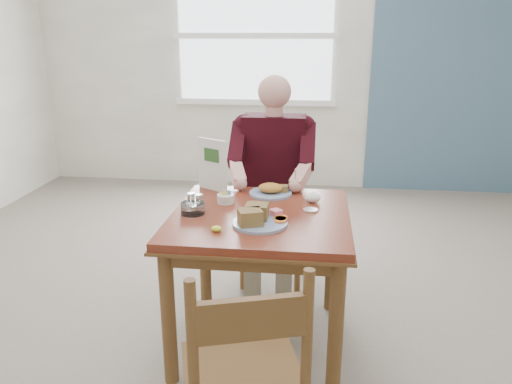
# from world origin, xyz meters

# --- Properties ---
(floor) EXTENTS (6.00, 6.00, 0.00)m
(floor) POSITION_xyz_m (0.00, 0.00, 0.00)
(floor) COLOR #6E6359
(floor) RESTS_ON ground
(wall_back) EXTENTS (5.50, 0.00, 5.50)m
(wall_back) POSITION_xyz_m (0.00, 3.00, 1.40)
(wall_back) COLOR white
(wall_back) RESTS_ON ground
(accent_panel) EXTENTS (1.60, 0.02, 2.80)m
(accent_panel) POSITION_xyz_m (1.60, 2.98, 1.40)
(accent_panel) COLOR #43647C
(accent_panel) RESTS_ON ground
(lemon_wedge) EXTENTS (0.06, 0.04, 0.03)m
(lemon_wedge) POSITION_xyz_m (-0.17, -0.27, 0.76)
(lemon_wedge) COLOR #F0F533
(lemon_wedge) RESTS_ON table
(napkin) EXTENTS (0.10, 0.08, 0.05)m
(napkin) POSITION_xyz_m (0.26, 0.21, 0.78)
(napkin) COLOR white
(napkin) RESTS_ON table
(metal_dish) EXTENTS (0.10, 0.10, 0.01)m
(metal_dish) POSITION_xyz_m (0.25, 0.07, 0.75)
(metal_dish) COLOR silver
(metal_dish) RESTS_ON table
(window) EXTENTS (1.72, 0.04, 1.42)m
(window) POSITION_xyz_m (-0.40, 2.97, 1.60)
(window) COLOR white
(window) RESTS_ON wall_back
(table) EXTENTS (0.92, 0.92, 0.75)m
(table) POSITION_xyz_m (0.00, 0.00, 0.64)
(table) COLOR maroon
(table) RESTS_ON ground
(chair_far) EXTENTS (0.42, 0.42, 0.95)m
(chair_far) POSITION_xyz_m (0.00, 0.80, 0.48)
(chair_far) COLOR brown
(chair_far) RESTS_ON ground
(chair_near) EXTENTS (0.53, 0.53, 0.95)m
(chair_near) POSITION_xyz_m (0.05, -0.94, 0.48)
(chair_near) COLOR brown
(chair_near) RESTS_ON ground
(diner) EXTENTS (0.53, 0.56, 1.39)m
(diner) POSITION_xyz_m (0.00, 0.71, 0.81)
(diner) COLOR gray
(diner) RESTS_ON chair_far
(near_plate) EXTENTS (0.32, 0.32, 0.09)m
(near_plate) POSITION_xyz_m (0.00, -0.15, 0.78)
(near_plate) COLOR white
(near_plate) RESTS_ON table
(far_plate) EXTENTS (0.25, 0.25, 0.07)m
(far_plate) POSITION_xyz_m (0.03, 0.32, 0.77)
(far_plate) COLOR white
(far_plate) RESTS_ON table
(caddy) EXTENTS (0.12, 0.12, 0.07)m
(caddy) POSITION_xyz_m (-0.20, 0.14, 0.78)
(caddy) COLOR white
(caddy) RESTS_ON table
(shakers) EXTENTS (0.10, 0.07, 0.09)m
(shakers) POSITION_xyz_m (-0.34, 0.01, 0.80)
(shakers) COLOR white
(shakers) RESTS_ON table
(creamer) EXTENTS (0.13, 0.13, 0.06)m
(creamer) POSITION_xyz_m (-0.34, -0.05, 0.78)
(creamer) COLOR white
(creamer) RESTS_ON table
(menu) EXTENTS (0.19, 0.12, 0.30)m
(menu) POSITION_xyz_m (-0.32, 0.36, 0.90)
(menu) COLOR white
(menu) RESTS_ON table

